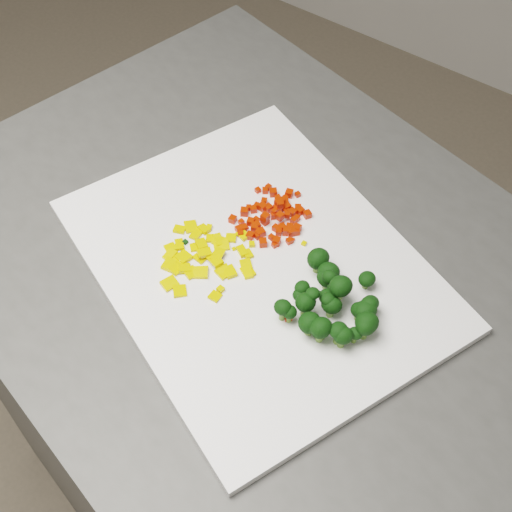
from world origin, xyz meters
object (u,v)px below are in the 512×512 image
Objects in this scene: pepper_pile at (206,255)px; broccoli_pile at (332,296)px; counter_block at (270,427)px; cutting_board at (256,264)px; carrot_pile at (271,209)px.

broccoli_pile reaches higher than pepper_pile.
cutting_board reaches higher than counter_block.
broccoli_pile reaches higher than counter_block.
counter_block is 0.50m from broccoli_pile.
carrot_pile is at bearing 128.60° from counter_block.
pepper_pile is (-0.02, -0.10, -0.01)m from carrot_pile.
broccoli_pile is (0.16, 0.03, 0.02)m from pepper_pile.
counter_block is 7.73× the size of broccoli_pile.
carrot_pile is at bearing 110.40° from cutting_board.
broccoli_pile reaches higher than carrot_pile.
carrot_pile is at bearing 150.77° from broccoli_pile.
counter_block is 0.48m from carrot_pile.
counter_block is at bearing 171.68° from broccoli_pile.
broccoli_pile is (0.08, -0.01, 0.49)m from counter_block.
counter_block is 7.99× the size of pepper_pile.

